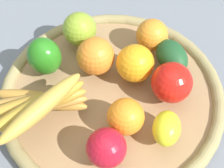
{
  "coord_description": "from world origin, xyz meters",
  "views": [
    {
      "loc": [
        -0.39,
        0.02,
        0.6
      ],
      "look_at": [
        0.0,
        0.0,
        0.06
      ],
      "focal_mm": 54.3,
      "sensor_mm": 36.0,
      "label": 1
    }
  ],
  "objects_px": {
    "orange_0": "(135,63)",
    "lemon_0": "(167,128)",
    "orange_2": "(126,117)",
    "avocado": "(172,56)",
    "apple_2": "(106,148)",
    "orange_3": "(152,35)",
    "apple_0": "(172,83)",
    "apple_1": "(79,29)",
    "banana_bunch": "(39,104)",
    "orange_1": "(96,56)",
    "bell_pepper": "(44,56)"
  },
  "relations": [
    {
      "from": "orange_2",
      "to": "avocado",
      "type": "xyz_separation_m",
      "value": [
        0.14,
        -0.11,
        -0.01
      ]
    },
    {
      "from": "apple_1",
      "to": "avocado",
      "type": "bearing_deg",
      "value": -112.71
    },
    {
      "from": "banana_bunch",
      "to": "orange_3",
      "type": "distance_m",
      "value": 0.28
    },
    {
      "from": "apple_1",
      "to": "banana_bunch",
      "type": "height_order",
      "value": "banana_bunch"
    },
    {
      "from": "orange_1",
      "to": "apple_2",
      "type": "height_order",
      "value": "orange_1"
    },
    {
      "from": "apple_0",
      "to": "bell_pepper",
      "type": "height_order",
      "value": "bell_pepper"
    },
    {
      "from": "orange_0",
      "to": "bell_pepper",
      "type": "bearing_deg",
      "value": 82.26
    },
    {
      "from": "apple_1",
      "to": "bell_pepper",
      "type": "bearing_deg",
      "value": 138.16
    },
    {
      "from": "apple_0",
      "to": "orange_2",
      "type": "xyz_separation_m",
      "value": [
        -0.07,
        0.09,
        -0.01
      ]
    },
    {
      "from": "lemon_0",
      "to": "orange_1",
      "type": "bearing_deg",
      "value": 37.0
    },
    {
      "from": "orange_0",
      "to": "bell_pepper",
      "type": "relative_size",
      "value": 0.93
    },
    {
      "from": "avocado",
      "to": "orange_1",
      "type": "bearing_deg",
      "value": 90.14
    },
    {
      "from": "orange_2",
      "to": "bell_pepper",
      "type": "bearing_deg",
      "value": 47.11
    },
    {
      "from": "apple_1",
      "to": "orange_0",
      "type": "xyz_separation_m",
      "value": [
        -0.1,
        -0.11,
        0.0
      ]
    },
    {
      "from": "orange_0",
      "to": "orange_3",
      "type": "distance_m",
      "value": 0.09
    },
    {
      "from": "apple_0",
      "to": "orange_3",
      "type": "height_order",
      "value": "apple_0"
    },
    {
      "from": "lemon_0",
      "to": "apple_2",
      "type": "bearing_deg",
      "value": 109.15
    },
    {
      "from": "orange_1",
      "to": "banana_bunch",
      "type": "distance_m",
      "value": 0.15
    },
    {
      "from": "orange_1",
      "to": "orange_3",
      "type": "relative_size",
      "value": 1.13
    },
    {
      "from": "apple_2",
      "to": "lemon_0",
      "type": "relative_size",
      "value": 1.02
    },
    {
      "from": "apple_1",
      "to": "banana_bunch",
      "type": "xyz_separation_m",
      "value": [
        -0.19,
        0.07,
        0.01
      ]
    },
    {
      "from": "apple_2",
      "to": "orange_2",
      "type": "bearing_deg",
      "value": -31.64
    },
    {
      "from": "apple_0",
      "to": "orange_0",
      "type": "xyz_separation_m",
      "value": [
        0.05,
        0.07,
        -0.0
      ]
    },
    {
      "from": "orange_2",
      "to": "bell_pepper",
      "type": "xyz_separation_m",
      "value": [
        0.14,
        0.15,
        0.01
      ]
    },
    {
      "from": "lemon_0",
      "to": "apple_1",
      "type": "bearing_deg",
      "value": 32.74
    },
    {
      "from": "apple_0",
      "to": "apple_2",
      "type": "xyz_separation_m",
      "value": [
        -0.13,
        0.13,
        -0.0
      ]
    },
    {
      "from": "orange_2",
      "to": "orange_3",
      "type": "bearing_deg",
      "value": -19.55
    },
    {
      "from": "apple_2",
      "to": "lemon_0",
      "type": "height_order",
      "value": "apple_2"
    },
    {
      "from": "orange_0",
      "to": "avocado",
      "type": "relative_size",
      "value": 0.91
    },
    {
      "from": "orange_3",
      "to": "avocado",
      "type": "height_order",
      "value": "orange_3"
    },
    {
      "from": "apple_0",
      "to": "apple_1",
      "type": "height_order",
      "value": "apple_0"
    },
    {
      "from": "apple_2",
      "to": "bell_pepper",
      "type": "bearing_deg",
      "value": 30.01
    },
    {
      "from": "apple_0",
      "to": "lemon_0",
      "type": "distance_m",
      "value": 0.09
    },
    {
      "from": "apple_2",
      "to": "lemon_0",
      "type": "distance_m",
      "value": 0.12
    },
    {
      "from": "orange_3",
      "to": "bell_pepper",
      "type": "xyz_separation_m",
      "value": [
        -0.06,
        0.22,
        0.01
      ]
    },
    {
      "from": "apple_1",
      "to": "avocado",
      "type": "relative_size",
      "value": 0.87
    },
    {
      "from": "orange_2",
      "to": "orange_0",
      "type": "bearing_deg",
      "value": -12.85
    },
    {
      "from": "orange_1",
      "to": "lemon_0",
      "type": "bearing_deg",
      "value": -143.0
    },
    {
      "from": "bell_pepper",
      "to": "apple_2",
      "type": "distance_m",
      "value": 0.24
    },
    {
      "from": "apple_1",
      "to": "lemon_0",
      "type": "distance_m",
      "value": 0.29
    },
    {
      "from": "orange_3",
      "to": "apple_2",
      "type": "distance_m",
      "value": 0.28
    },
    {
      "from": "orange_0",
      "to": "banana_bunch",
      "type": "height_order",
      "value": "banana_bunch"
    },
    {
      "from": "avocado",
      "to": "apple_0",
      "type": "bearing_deg",
      "value": 170.22
    },
    {
      "from": "banana_bunch",
      "to": "bell_pepper",
      "type": "bearing_deg",
      "value": -0.64
    },
    {
      "from": "apple_0",
      "to": "lemon_0",
      "type": "height_order",
      "value": "apple_0"
    },
    {
      "from": "banana_bunch",
      "to": "lemon_0",
      "type": "height_order",
      "value": "banana_bunch"
    },
    {
      "from": "orange_1",
      "to": "apple_1",
      "type": "bearing_deg",
      "value": 22.66
    },
    {
      "from": "orange_2",
      "to": "apple_0",
      "type": "bearing_deg",
      "value": -54.0
    },
    {
      "from": "orange_0",
      "to": "lemon_0",
      "type": "bearing_deg",
      "value": -162.48
    },
    {
      "from": "orange_0",
      "to": "lemon_0",
      "type": "xyz_separation_m",
      "value": [
        -0.14,
        -0.04,
        -0.01
      ]
    }
  ]
}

